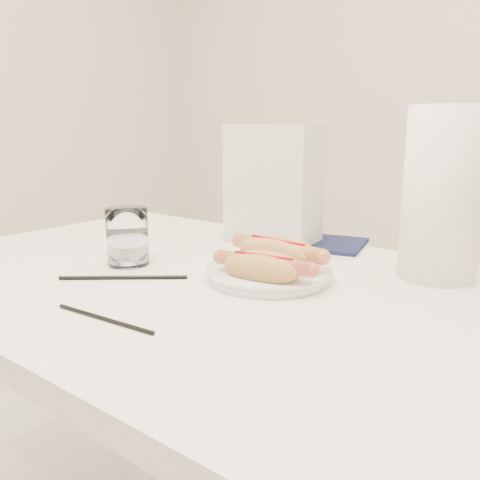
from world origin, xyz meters
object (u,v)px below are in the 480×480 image
Objects in this scene: napkin_box at (273,185)px; paper_towel_roll at (442,194)px; water_glass at (127,237)px; table at (198,303)px; hotdog_left at (278,252)px; hotdog_right at (264,267)px; plate at (269,275)px.

paper_towel_roll is (0.39, -0.04, 0.02)m from napkin_box.
napkin_box is (0.12, 0.33, 0.08)m from water_glass.
water_glass is 0.37× the size of paper_towel_roll.
napkin_box is 0.89× the size of paper_towel_roll.
hotdog_left reaches higher than table.
napkin_box is at bearing 70.43° from water_glass.
paper_towel_roll is at bearing 35.03° from table.
napkin_box is at bearing 112.97° from hotdog_right.
paper_towel_roll is (0.36, 0.25, 0.21)m from table.
water_glass is (-0.15, -0.04, 0.12)m from table.
plate is 0.80× the size of napkin_box.
napkin_box is at bearing 130.06° from hotdog_left.
table is at bearing -144.97° from paper_towel_roll.
hotdog_right reaches higher than table.
table is 0.19m from water_glass.
plate is 0.72× the size of paper_towel_roll.
plate is 0.05m from hotdog_left.
table is 6.15× the size of hotdog_left.
table is 0.36m from napkin_box.
napkin_box is (-0.03, 0.30, 0.20)m from table.
hotdog_left is 0.71× the size of napkin_box.
paper_towel_roll is (0.23, 0.20, 0.14)m from plate.
napkin_box reaches higher than table.
table is at bearing -141.27° from hotdog_left.
hotdog_right is at bearing -66.61° from hotdog_left.
hotdog_right is at bearing -0.89° from table.
water_glass is (-0.27, -0.12, 0.01)m from hotdog_left.
napkin_box is 0.40m from paper_towel_roll.
table is at bearing 170.09° from hotdog_right.
plate is (0.13, 0.05, 0.07)m from table.
hotdog_right is (0.03, -0.05, 0.03)m from plate.
water_glass is at bearing 177.55° from hotdog_right.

